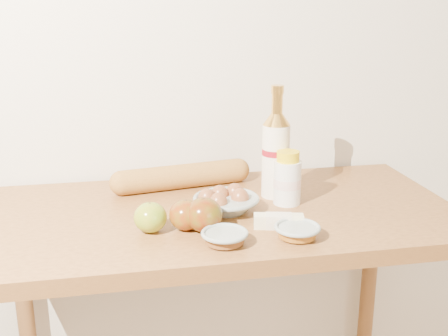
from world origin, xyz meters
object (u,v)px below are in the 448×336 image
(bourbon_bottle, at_px, (276,152))
(baguette, at_px, (182,176))
(egg_bowl, at_px, (225,201))
(table, at_px, (222,254))
(cream_bottle, at_px, (287,179))

(bourbon_bottle, distance_m, baguette, 0.28)
(egg_bowl, distance_m, baguette, 0.22)
(baguette, bearing_deg, egg_bowl, -76.15)
(bourbon_bottle, distance_m, egg_bowl, 0.20)
(table, relative_size, cream_bottle, 8.50)
(table, xyz_separation_m, cream_bottle, (0.18, 0.01, 0.19))
(bourbon_bottle, xyz_separation_m, egg_bowl, (-0.15, -0.08, -0.10))
(table, bearing_deg, baguette, 112.19)
(cream_bottle, height_order, egg_bowl, cream_bottle)
(cream_bottle, bearing_deg, egg_bowl, -164.27)
(table, height_order, bourbon_bottle, bourbon_bottle)
(bourbon_bottle, xyz_separation_m, baguette, (-0.24, 0.12, -0.09))
(bourbon_bottle, height_order, egg_bowl, bourbon_bottle)
(bourbon_bottle, height_order, baguette, bourbon_bottle)
(table, relative_size, bourbon_bottle, 3.98)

